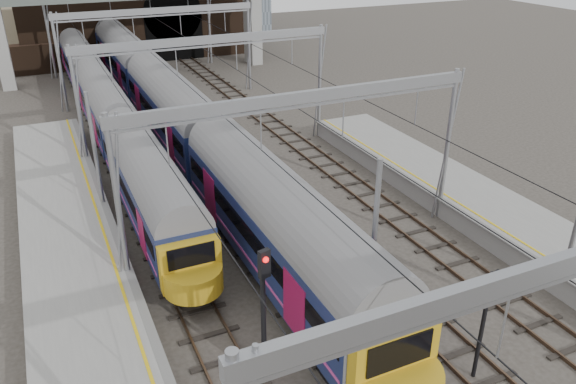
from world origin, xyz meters
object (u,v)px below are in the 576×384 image
signal_near_left (264,302)px  signal_near_centre (487,311)px  train_main (147,81)px  train_second (105,106)px

signal_near_left → signal_near_centre: size_ratio=1.20×
train_main → signal_near_centre: train_main is taller
train_second → signal_near_centre: 31.11m
signal_near_left → train_second: bearing=77.8°
train_main → signal_near_left: bearing=-95.2°
train_second → signal_near_left: signal_near_left is taller
signal_near_left → signal_near_centre: bearing=-37.7°
train_second → signal_near_centre: size_ratio=10.03×
train_main → train_second: (-4.00, -4.73, -0.29)m
train_main → train_second: bearing=-130.2°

